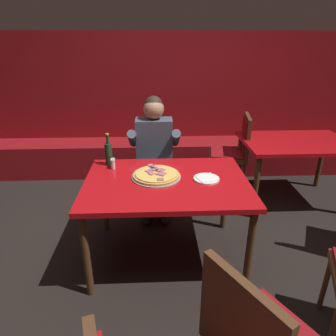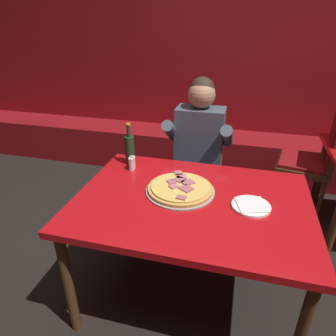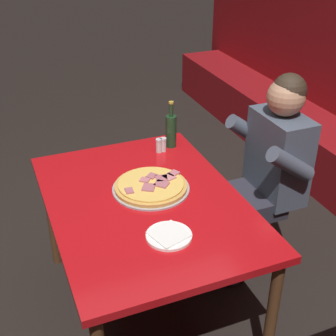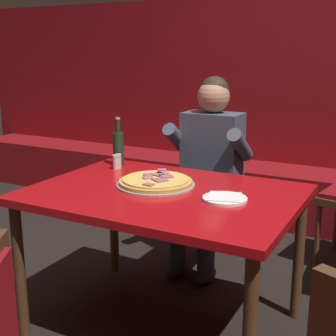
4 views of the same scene
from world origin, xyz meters
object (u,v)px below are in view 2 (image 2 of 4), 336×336
(shaker_parmesan, at_px, (131,165))
(dining_chair_far_left, at_px, (315,157))
(main_dining_table, at_px, (191,210))
(plate_white_paper, at_px, (251,205))
(diner_seated_blue_shirt, at_px, (197,152))
(shaker_red_pepper_flakes, at_px, (133,163))
(beer_bottle, at_px, (130,149))
(pizza, at_px, (180,189))

(shaker_parmesan, bearing_deg, dining_chair_far_left, 35.85)
(main_dining_table, bearing_deg, shaker_parmesan, 151.08)
(plate_white_paper, relative_size, diner_seated_blue_shirt, 0.16)
(main_dining_table, relative_size, shaker_parmesan, 15.32)
(shaker_parmesan, distance_m, shaker_red_pepper_flakes, 0.03)
(beer_bottle, xyz_separation_m, diner_seated_blue_shirt, (0.41, 0.42, -0.16))
(beer_bottle, bearing_deg, pizza, -34.09)
(main_dining_table, xyz_separation_m, shaker_red_pepper_flakes, (-0.46, 0.28, 0.12))
(shaker_red_pepper_flakes, bearing_deg, diner_seated_blue_shirt, 53.28)
(pizza, height_order, dining_chair_far_left, dining_chair_far_left)
(pizza, bearing_deg, dining_chair_far_left, 50.25)
(main_dining_table, bearing_deg, plate_white_paper, 0.71)
(pizza, bearing_deg, beer_bottle, 145.91)
(beer_bottle, xyz_separation_m, shaker_parmesan, (0.04, -0.10, -0.07))
(shaker_parmesan, height_order, dining_chair_far_left, dining_chair_far_left)
(plate_white_paper, bearing_deg, shaker_red_pepper_flakes, 160.49)
(main_dining_table, height_order, shaker_parmesan, shaker_parmesan)
(plate_white_paper, xyz_separation_m, dining_chair_far_left, (0.55, 1.21, -0.19))
(shaker_red_pepper_flakes, xyz_separation_m, diner_seated_blue_shirt, (0.36, 0.49, -0.09))
(pizza, height_order, beer_bottle, beer_bottle)
(beer_bottle, bearing_deg, shaker_parmesan, -65.10)
(diner_seated_blue_shirt, distance_m, dining_chair_far_left, 1.08)
(beer_bottle, relative_size, shaker_red_pepper_flakes, 3.40)
(main_dining_table, bearing_deg, beer_bottle, 145.20)
(shaker_red_pepper_flakes, relative_size, diner_seated_blue_shirt, 0.07)
(shaker_parmesan, bearing_deg, pizza, -26.63)
(plate_white_paper, relative_size, beer_bottle, 0.72)
(pizza, xyz_separation_m, dining_chair_far_left, (0.96, 1.15, -0.20))
(plate_white_paper, xyz_separation_m, beer_bottle, (-0.83, 0.35, 0.10))
(shaker_red_pepper_flakes, relative_size, dining_chair_far_left, 0.09)
(pizza, distance_m, plate_white_paper, 0.41)
(main_dining_table, distance_m, shaker_red_pepper_flakes, 0.55)
(pizza, relative_size, beer_bottle, 1.39)
(main_dining_table, xyz_separation_m, beer_bottle, (-0.50, 0.35, 0.19))
(shaker_parmesan, xyz_separation_m, diner_seated_blue_shirt, (0.36, 0.52, -0.09))
(shaker_parmesan, height_order, diner_seated_blue_shirt, diner_seated_blue_shirt)
(pizza, bearing_deg, plate_white_paper, -8.48)
(pizza, relative_size, shaker_parmesan, 4.71)
(main_dining_table, height_order, diner_seated_blue_shirt, diner_seated_blue_shirt)
(beer_bottle, height_order, shaker_red_pepper_flakes, beer_bottle)
(beer_bottle, bearing_deg, diner_seated_blue_shirt, 45.97)
(pizza, xyz_separation_m, beer_bottle, (-0.42, 0.29, 0.09))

